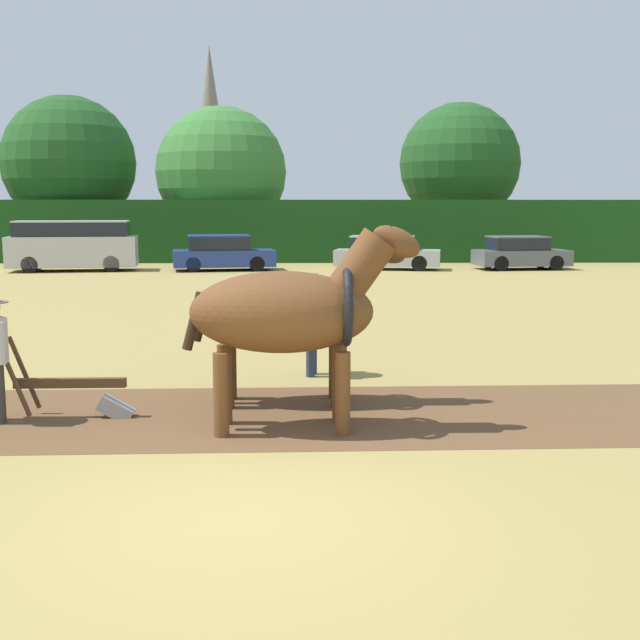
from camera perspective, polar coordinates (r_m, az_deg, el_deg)
The scene contains 14 objects.
ground_plane at distance 7.26m, azimuth -5.43°, elevation -13.53°, with size 240.00×240.00×0.00m, color #998447.
hedgerow at distance 39.45m, azimuth -1.80°, elevation 6.35°, with size 62.20×1.84×3.01m, color #194719.
tree_far_left at distance 45.24m, azimuth -17.43°, elevation 10.62°, with size 7.01×7.01×8.50m.
tree_left at distance 43.29m, azimuth -7.04°, elevation 10.38°, with size 6.86×6.86×7.92m.
tree_center_left at distance 45.20m, azimuth 9.88°, elevation 10.89°, with size 6.56×6.56×8.30m.
church_spire at distance 74.65m, azimuth -7.78°, elevation 12.71°, with size 2.60×2.60×16.91m.
draft_horse_lead_left at distance 9.51m, azimuth -2.05°, elevation 0.63°, with size 2.89×1.08×2.53m.
draft_horse_lead_right at distance 10.83m, azimuth -2.08°, elevation 0.87°, with size 2.94×1.00×2.38m.
plow at distance 10.68m, azimuth -16.65°, elevation -4.99°, with size 1.64×0.47×1.13m.
farmer_beside_team at distance 12.67m, azimuth -0.61°, elevation 0.22°, with size 0.41×0.63×1.63m.
parked_van at distance 35.30m, azimuth -17.15°, elevation 5.11°, with size 5.44×2.65×2.10m.
parked_car_left at distance 34.30m, azimuth -6.97°, elevation 4.73°, with size 4.50×2.55×1.50m.
parked_car_center_left at distance 34.67m, azimuth 4.71°, elevation 4.76°, with size 4.72×2.47×1.44m.
parked_car_center at distance 35.66m, azimuth 14.04°, elevation 4.63°, with size 4.11×2.28×1.43m.
Camera 1 is at (0.55, -6.73, 2.66)m, focal length 45.00 mm.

